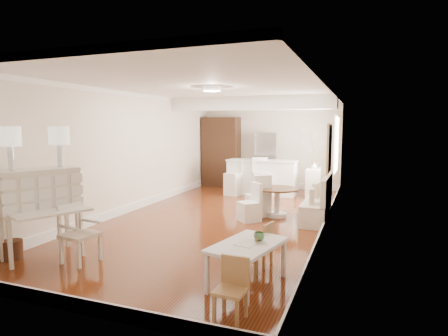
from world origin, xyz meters
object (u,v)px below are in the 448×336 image
Objects in this scene: gustavian_armchair at (80,234)px; kids_chair_a at (247,256)px; slip_chair_far at (258,195)px; fridge at (276,161)px; bar_stool_right at (261,178)px; pantry_cabinet at (221,152)px; breakfast_counter at (262,177)px; sideboard at (314,183)px; kids_chair_b at (260,244)px; slip_chair_near at (249,202)px; dining_table at (277,202)px; kids_table at (247,264)px; kids_chair_c at (230,290)px; wicker_basket at (13,250)px; bar_stool_left at (233,178)px; secretary_bureau at (40,213)px.

gustavian_armchair reaches higher than kids_chair_a.
fridge is at bearing -126.88° from slip_chair_far.
slip_chair_far is at bearing -99.99° from bar_stool_right.
slip_chair_far is 0.41× the size of pantry_cabinet.
breakfast_counter reaches higher than slip_chair_far.
sideboard is (1.50, 0.06, -0.10)m from breakfast_counter.
pantry_cabinet is at bearing -143.56° from kids_chair_b.
pantry_cabinet is at bearing 162.80° from slip_chair_near.
sideboard reaches higher than dining_table.
bar_stool_right is at bearing 114.02° from dining_table.
kids_table is 1.78× the size of kids_chair_a.
sideboard is (-0.06, 7.21, 0.08)m from kids_chair_c.
kids_table is at bearing 60.31° from slip_chair_far.
sideboard is (1.30, -0.99, -0.49)m from fridge.
kids_chair_c is at bearing -98.54° from gustavian_armchair.
slip_chair_near is 0.87× the size of slip_chair_far.
pantry_cabinet reaches higher than dining_table.
kids_table is at bearing 5.54° from wicker_basket.
kids_table is 1.05× the size of bar_stool_left.
kids_table is at bearing -100.08° from bar_stool_right.
slip_chair_near is (-0.47, -0.59, 0.08)m from dining_table.
breakfast_counter is 0.89× the size of pantry_cabinet.
kids_chair_b is 0.81× the size of slip_chair_near.
slip_chair_near is 4.85m from pantry_cabinet.
fridge is (1.90, -0.03, -0.25)m from pantry_cabinet.
wicker_basket is 0.47× the size of kids_chair_a.
wicker_basket is 6.35m from bar_stool_left.
wicker_basket is 3.75m from kids_chair_b.
pantry_cabinet is (-1.77, 1.48, 0.59)m from bar_stool_right.
kids_chair_c is 6.91m from bar_stool_right.
bar_stool_right reaches higher than sideboard.
bar_stool_left is 1.21× the size of sideboard.
secretary_bureau reaches higher than dining_table.
fridge is (0.94, 1.47, 0.38)m from bar_stool_left.
dining_table is (-0.42, 3.00, -0.01)m from kids_chair_b.
secretary_bureau is 0.68m from wicker_basket.
secretary_bureau is at bearing -126.41° from dining_table.
bar_stool_right is (-1.40, 5.85, 0.29)m from kids_table.
dining_table is (2.11, 3.79, -0.11)m from gustavian_armchair.
breakfast_counter is (1.08, 6.35, 0.08)m from gustavian_armchair.
wicker_basket is 0.33× the size of sideboard.
slip_chair_far is at bearing -177.44° from dining_table.
wicker_basket is 0.44× the size of kids_chair_b.
dining_table is (-0.53, 4.59, -0.01)m from kids_chair_c.
fridge reaches higher than kids_table.
secretary_bureau is at bearing -93.16° from kids_chair_a.
slip_chair_far reaches higher than dining_table.
fridge reaches higher than slip_chair_near.
breakfast_counter reaches higher than dining_table.
dining_table is (-0.44, 3.70, 0.05)m from kids_table.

